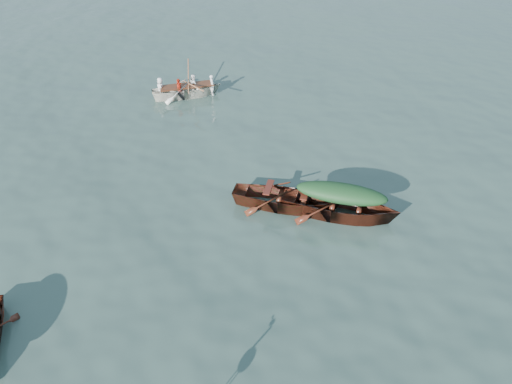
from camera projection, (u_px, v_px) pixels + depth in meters
The scene contains 8 objects.
ground at pixel (202, 296), 12.38m from camera, with size 140.00×140.00×0.00m, color #3A5148.
green_tarp_boat at pixel (339, 216), 14.98m from camera, with size 1.51×4.87×1.17m, color #501E12.
open_wooden_boat at pixel (286, 208), 15.33m from camera, with size 1.43×4.61×1.09m, color #501B14.
rowed_boat at pixel (187, 97), 21.86m from camera, with size 1.26×4.21×1.00m, color white.
green_tarp_cover at pixel (342, 193), 14.49m from camera, with size 0.83×2.68×0.52m, color #193D1D.
thwart_benches at pixel (287, 193), 15.00m from camera, with size 0.86×2.30×0.04m, color #4C1A11, non-canonical shape.
rowers at pixel (186, 78), 21.34m from camera, with size 1.14×2.95×0.76m, color silver.
oars at pixel (186, 85), 21.55m from camera, with size 2.60×0.60×0.06m, color #A8673F, non-canonical shape.
Camera 1 is at (2.40, -8.34, 9.31)m, focal length 35.00 mm.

